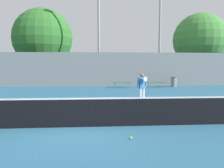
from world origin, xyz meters
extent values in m
plane|color=#285B7A|center=(0.00, 0.00, 0.00)|extent=(100.00, 100.00, 0.00)
cube|color=black|center=(0.00, 0.00, 0.47)|extent=(11.18, 0.03, 0.95)
cube|color=white|center=(0.00, 0.00, 0.97)|extent=(11.18, 0.04, 0.05)
cylinder|color=silver|center=(2.99, 4.31, 0.42)|extent=(0.14, 0.14, 0.83)
cylinder|color=silver|center=(3.18, 4.43, 0.42)|extent=(0.14, 0.14, 0.83)
cube|color=teal|center=(3.09, 4.37, 1.12)|extent=(0.45, 0.37, 0.57)
cylinder|color=teal|center=(2.86, 4.25, 1.13)|extent=(0.10, 0.10, 0.55)
cylinder|color=teal|center=(3.31, 4.49, 1.13)|extent=(0.10, 0.10, 0.55)
sphere|color=#8E6647|center=(3.09, 4.37, 1.53)|extent=(0.20, 0.20, 0.20)
cylinder|color=black|center=(3.22, 4.13, 1.08)|extent=(0.03, 0.03, 0.22)
torus|color=#28519E|center=(3.22, 4.13, 1.34)|extent=(0.29, 0.18, 0.31)
cylinder|color=silver|center=(3.22, 4.13, 1.34)|extent=(0.24, 0.14, 0.27)
cube|color=#28663D|center=(6.06, 12.47, 0.46)|extent=(1.64, 0.40, 0.04)
cylinder|color=gray|center=(5.40, 12.47, 0.22)|extent=(0.06, 0.06, 0.44)
cylinder|color=gray|center=(6.71, 12.47, 0.22)|extent=(0.06, 0.06, 0.44)
cube|color=#28663D|center=(2.97, 12.47, 0.46)|extent=(1.64, 0.40, 0.04)
cylinder|color=gray|center=(2.31, 12.47, 0.22)|extent=(0.06, 0.06, 0.44)
cylinder|color=gray|center=(3.62, 12.47, 0.22)|extent=(0.06, 0.06, 0.44)
cylinder|color=#939399|center=(6.91, 14.27, 4.44)|extent=(0.22, 0.22, 8.88)
cylinder|color=#939399|center=(0.88, 14.63, 5.73)|extent=(0.24, 0.24, 11.45)
cylinder|color=gray|center=(7.90, 12.76, 0.45)|extent=(0.52, 0.52, 0.89)
cylinder|color=#333338|center=(7.90, 12.76, 0.91)|extent=(0.54, 0.54, 0.04)
sphere|color=#D1E038|center=(1.60, -1.31, 0.03)|extent=(0.07, 0.07, 0.07)
cube|color=gray|center=(0.00, 13.79, 1.63)|extent=(30.24, 0.06, 3.26)
cylinder|color=brown|center=(-5.44, 18.38, 1.19)|extent=(0.48, 0.48, 2.38)
sphere|color=#2D6B28|center=(-5.44, 18.38, 5.05)|extent=(6.69, 6.69, 6.69)
cylinder|color=brown|center=(12.69, 17.72, 1.23)|extent=(0.56, 0.56, 2.47)
sphere|color=#428438|center=(12.69, 17.72, 4.94)|extent=(6.18, 6.18, 6.18)
camera|label=1|loc=(0.63, -7.28, 2.12)|focal=35.00mm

